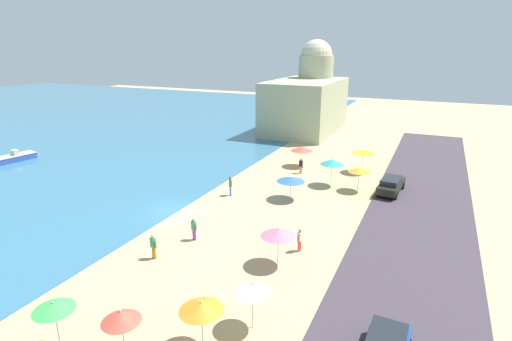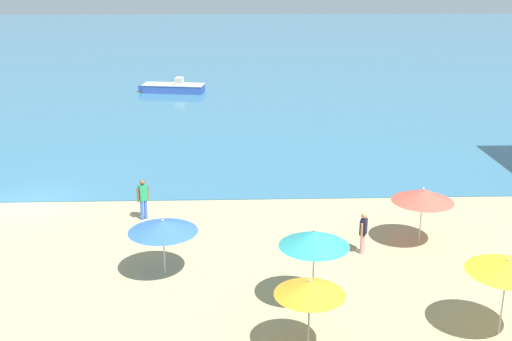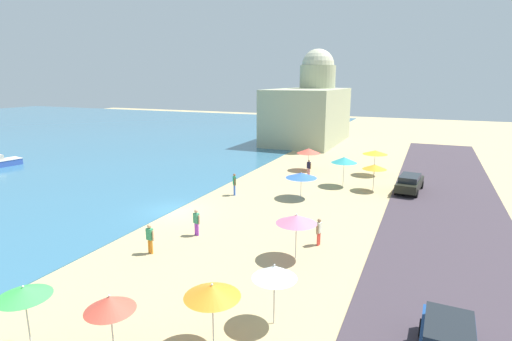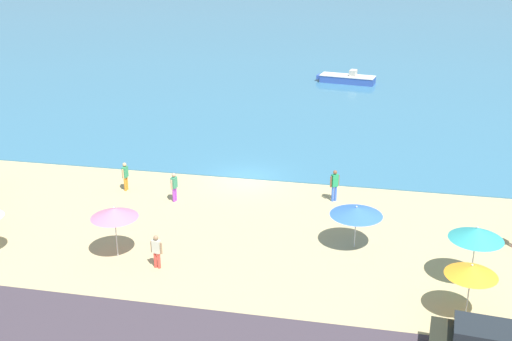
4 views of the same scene
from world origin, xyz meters
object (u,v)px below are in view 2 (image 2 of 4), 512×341
at_px(beach_umbrella_2, 163,226).
at_px(beach_umbrella_10, 310,288).
at_px(skiff_nearshore, 173,88).
at_px(beach_umbrella_5, 314,239).
at_px(beach_umbrella_7, 508,266).
at_px(bather_2, 143,197).
at_px(beach_umbrella_3, 423,195).
at_px(bather_1, 363,231).

height_order(beach_umbrella_2, beach_umbrella_10, beach_umbrella_10).
bearing_deg(skiff_nearshore, beach_umbrella_2, -85.53).
distance_m(beach_umbrella_5, beach_umbrella_7, 5.75).
bearing_deg(bather_2, beach_umbrella_10, -59.50).
bearing_deg(beach_umbrella_3, beach_umbrella_7, -84.84).
relative_size(bather_1, skiff_nearshore, 0.29).
distance_m(beach_umbrella_10, bather_2, 11.89).
bearing_deg(skiff_nearshore, bather_2, -87.59).
bearing_deg(beach_umbrella_2, beach_umbrella_3, 13.11).
bearing_deg(beach_umbrella_10, beach_umbrella_7, 7.01).
xyz_separation_m(bather_1, bather_2, (-8.84, 3.69, 0.11)).
height_order(beach_umbrella_2, beach_umbrella_5, beach_umbrella_5).
distance_m(beach_umbrella_2, beach_umbrella_7, 11.29).
xyz_separation_m(beach_umbrella_7, skiff_nearshore, (-13.05, 37.58, -1.82)).
relative_size(beach_umbrella_2, bather_2, 1.36).
height_order(beach_umbrella_5, beach_umbrella_10, beach_umbrella_5).
bearing_deg(beach_umbrella_5, beach_umbrella_7, -19.67).
bearing_deg(beach_umbrella_5, beach_umbrella_10, -99.48).
xyz_separation_m(beach_umbrella_2, beach_umbrella_3, (9.85, 2.29, 0.18)).
xyz_separation_m(beach_umbrella_10, bather_2, (-6.01, 10.20, -1.05)).
bearing_deg(bather_1, beach_umbrella_2, -168.42).
distance_m(bather_1, bather_2, 9.58).
height_order(beach_umbrella_5, bather_1, beach_umbrella_5).
height_order(beach_umbrella_3, beach_umbrella_7, beach_umbrella_7).
bearing_deg(beach_umbrella_5, skiff_nearshore, 102.09).
height_order(bather_1, bather_2, bather_2).
distance_m(bather_1, skiff_nearshore, 33.34).
bearing_deg(bather_2, bather_1, -22.63).
bearing_deg(beach_umbrella_10, bather_2, 120.50).
xyz_separation_m(beach_umbrella_3, beach_umbrella_7, (0.59, -6.57, 0.23)).
distance_m(beach_umbrella_2, bather_2, 5.46).
relative_size(beach_umbrella_2, beach_umbrella_7, 0.97).
bearing_deg(beach_umbrella_7, beach_umbrella_10, -172.99).
xyz_separation_m(beach_umbrella_3, skiff_nearshore, (-12.45, 31.02, -1.59)).
relative_size(beach_umbrella_3, skiff_nearshore, 0.43).
relative_size(beach_umbrella_5, beach_umbrella_7, 1.06).
distance_m(beach_umbrella_2, beach_umbrella_3, 10.11).
height_order(beach_umbrella_2, bather_2, beach_umbrella_2).
xyz_separation_m(beach_umbrella_3, beach_umbrella_10, (-5.26, -7.29, 0.02)).
height_order(beach_umbrella_7, skiff_nearshore, beach_umbrella_7).
distance_m(beach_umbrella_3, skiff_nearshore, 33.46).
bearing_deg(beach_umbrella_5, beach_umbrella_2, 155.08).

